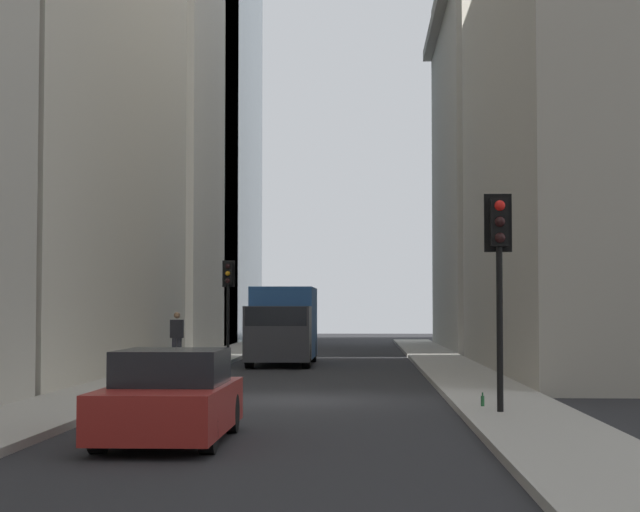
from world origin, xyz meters
TOP-DOWN VIEW (x-y plane):
  - ground_plane at (0.00, 0.00)m, footprint 135.00×135.00m
  - sidewalk_right at (0.00, 4.50)m, footprint 90.00×2.20m
  - sidewalk_left at (0.00, -4.50)m, footprint 90.00×2.20m
  - building_left_far at (31.91, -10.59)m, footprint 17.81×10.50m
  - building_right_far at (29.77, 10.59)m, footprint 16.55×10.50m
  - delivery_truck at (15.72, 1.40)m, footprint 6.46×2.25m
  - sedan_red at (-7.95, 1.40)m, footprint 4.30×1.78m
  - traffic_light_foreground at (-4.17, -4.11)m, footprint 0.43×0.52m
  - traffic_light_midblock at (20.78, 4.04)m, footprint 0.43×0.52m
  - pedestrian at (12.89, 4.82)m, footprint 0.26×0.44m
  - discarded_bottle at (-2.99, -3.90)m, footprint 0.07×0.07m

SIDE VIEW (x-z plane):
  - ground_plane at x=0.00m, z-range 0.00..0.00m
  - sidewalk_right at x=0.00m, z-range 0.00..0.14m
  - sidewalk_left at x=0.00m, z-range 0.00..0.14m
  - discarded_bottle at x=-2.99m, z-range 0.11..0.38m
  - sedan_red at x=-7.95m, z-range -0.04..1.37m
  - pedestrian at x=12.89m, z-range 0.23..2.02m
  - delivery_truck at x=15.72m, z-range 0.04..2.88m
  - traffic_light_midblock at x=20.78m, z-range 1.06..4.97m
  - traffic_light_foreground at x=-4.17m, z-range 1.10..5.18m
  - building_left_far at x=31.91m, z-range 0.01..19.78m
  - building_right_far at x=29.77m, z-range 0.01..28.00m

